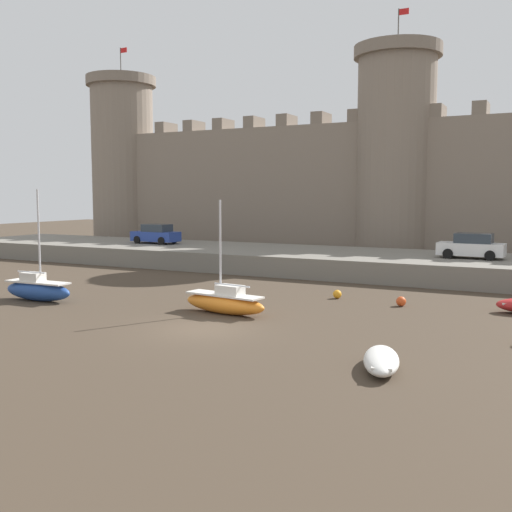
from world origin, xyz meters
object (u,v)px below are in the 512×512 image
rowboat_midflat_right (381,360)px  mooring_buoy_mid_mud (337,294)px  sailboat_near_channel_left (225,302)px  mooring_buoy_near_channel (401,301)px  car_quay_centre_east (156,234)px  sailboat_near_channel_right (38,289)px  car_quay_west (472,246)px

rowboat_midflat_right → mooring_buoy_mid_mud: 12.94m
rowboat_midflat_right → sailboat_near_channel_left: size_ratio=0.62×
mooring_buoy_near_channel → rowboat_midflat_right: bearing=-79.6°
sailboat_near_channel_left → mooring_buoy_near_channel: 8.79m
sailboat_near_channel_left → car_quay_centre_east: (-16.59, 17.18, 1.60)m
rowboat_midflat_right → mooring_buoy_mid_mud: bearing=115.4°
sailboat_near_channel_right → car_quay_west: 26.40m
sailboat_near_channel_right → rowboat_midflat_right: sailboat_near_channel_right is taller
car_quay_west → rowboat_midflat_right: bearing=-89.4°
sailboat_near_channel_left → car_quay_centre_east: sailboat_near_channel_left is taller
sailboat_near_channel_right → mooring_buoy_mid_mud: 15.64m
sailboat_near_channel_right → rowboat_midflat_right: 19.60m
rowboat_midflat_right → car_quay_centre_east: (-25.42, 22.66, 1.83)m
rowboat_midflat_right → mooring_buoy_near_channel: (-2.02, 11.02, -0.08)m
rowboat_midflat_right → mooring_buoy_near_channel: rowboat_midflat_right is taller
sailboat_near_channel_left → mooring_buoy_mid_mud: 7.03m
rowboat_midflat_right → mooring_buoy_near_channel: bearing=100.4°
mooring_buoy_mid_mud → car_quay_centre_east: bearing=151.1°
mooring_buoy_mid_mud → car_quay_west: size_ratio=0.11×
sailboat_near_channel_left → car_quay_west: size_ratio=1.26×
sailboat_near_channel_left → car_quay_centre_east: bearing=134.0°
car_quay_centre_east → rowboat_midflat_right: bearing=-41.7°
sailboat_near_channel_left → car_quay_west: 18.99m
rowboat_midflat_right → car_quay_west: bearing=90.6°
car_quay_west → car_quay_centre_east: (-25.19, 0.32, 0.00)m
rowboat_midflat_right → car_quay_centre_east: size_ratio=0.78×
sailboat_near_channel_left → mooring_buoy_mid_mud: size_ratio=11.48×
sailboat_near_channel_left → mooring_buoy_near_channel: size_ratio=10.83×
sailboat_near_channel_right → sailboat_near_channel_left: (10.35, 1.46, -0.05)m
sailboat_near_channel_right → car_quay_centre_east: (-6.24, 18.64, 1.55)m
sailboat_near_channel_left → car_quay_west: (8.60, 16.86, 1.60)m
rowboat_midflat_right → sailboat_near_channel_left: sailboat_near_channel_left is taller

